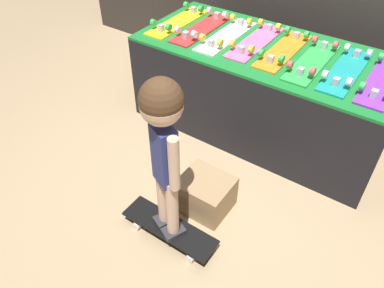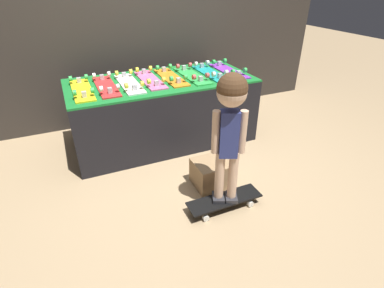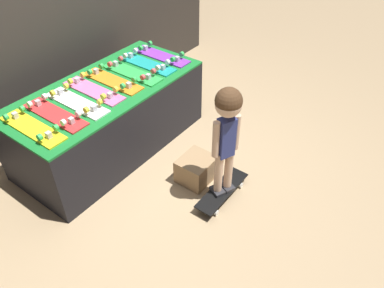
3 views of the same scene
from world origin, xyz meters
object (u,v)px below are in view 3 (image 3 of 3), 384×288
skateboard_teal_on_rack (146,63)px  skateboard_on_floor (222,191)px  skateboard_red_on_rack (55,114)px  child (227,124)px  skateboard_purple_on_rack (161,55)px  skateboard_green_on_rack (132,72)px  storage_box (196,169)px  skateboard_white_on_rack (77,102)px  skateboard_pink_on_rack (93,90)px  skateboard_orange_on_rack (112,80)px  skateboard_yellow_on_rack (32,127)px

skateboard_teal_on_rack → skateboard_on_floor: skateboard_teal_on_rack is taller
skateboard_red_on_rack → child: child is taller
skateboard_teal_on_rack → skateboard_purple_on_rack: 0.23m
skateboard_green_on_rack → storage_box: bearing=-103.3°
skateboard_red_on_rack → skateboard_on_floor: skateboard_red_on_rack is taller
skateboard_purple_on_rack → skateboard_on_floor: skateboard_purple_on_rack is taller
skateboard_white_on_rack → skateboard_on_floor: (0.41, -1.31, -0.67)m
skateboard_pink_on_rack → skateboard_on_floor: (0.18, -1.35, -0.67)m
skateboard_red_on_rack → skateboard_orange_on_rack: same height
skateboard_red_on_rack → storage_box: 1.36m
skateboard_on_floor → storage_box: bearing=81.0°
skateboard_red_on_rack → skateboard_white_on_rack: bearing=-2.0°
skateboard_yellow_on_rack → skateboard_teal_on_rack: (1.38, 0.00, 0.00)m
skateboard_purple_on_rack → storage_box: 1.35m
skateboard_yellow_on_rack → skateboard_teal_on_rack: size_ratio=1.00×
skateboard_teal_on_rack → skateboard_on_floor: bearing=-111.4°
skateboard_red_on_rack → storage_box: skateboard_red_on_rack is taller
skateboard_red_on_rack → skateboard_teal_on_rack: size_ratio=1.00×
skateboard_red_on_rack → skateboard_purple_on_rack: (1.38, -0.01, 0.00)m
skateboard_white_on_rack → skateboard_green_on_rack: size_ratio=1.00×
skateboard_pink_on_rack → skateboard_on_floor: bearing=-82.4°
skateboard_teal_on_rack → child: bearing=-111.4°
skateboard_pink_on_rack → skateboard_green_on_rack: 0.46m
skateboard_on_floor → skateboard_red_on_rack: bearing=115.9°
skateboard_purple_on_rack → child: size_ratio=0.64×
skateboard_pink_on_rack → skateboard_orange_on_rack: size_ratio=1.00×
skateboard_white_on_rack → skateboard_on_floor: bearing=-72.6°
skateboard_purple_on_rack → storage_box: skateboard_purple_on_rack is taller
skateboard_teal_on_rack → skateboard_green_on_rack: bearing=-177.5°
skateboard_green_on_rack → skateboard_purple_on_rack: 0.46m
skateboard_teal_on_rack → skateboard_purple_on_rack: size_ratio=1.00×
storage_box → skateboard_white_on_rack: bearing=115.2°
skateboard_teal_on_rack → storage_box: (-0.46, -0.98, -0.62)m
skateboard_on_floor → skateboard_pink_on_rack: bearing=97.6°
skateboard_red_on_rack → skateboard_teal_on_rack: (1.15, -0.01, 0.00)m
skateboard_green_on_rack → skateboard_on_floor: skateboard_green_on_rack is taller
skateboard_white_on_rack → skateboard_orange_on_rack: same height
skateboard_pink_on_rack → child: child is taller
skateboard_pink_on_rack → skateboard_white_on_rack: bearing=-170.4°
skateboard_pink_on_rack → child: (0.18, -1.35, 0.09)m
skateboard_purple_on_rack → skateboard_pink_on_rack: bearing=177.3°
child → storage_box: (0.05, 0.33, -0.71)m
skateboard_white_on_rack → skateboard_orange_on_rack: bearing=3.7°
skateboard_teal_on_rack → child: size_ratio=0.64×
skateboard_red_on_rack → skateboard_on_floor: (0.64, -1.32, -0.67)m
skateboard_green_on_rack → skateboard_teal_on_rack: (0.23, 0.01, 0.00)m
skateboard_white_on_rack → child: size_ratio=0.64×
skateboard_on_floor → skateboard_teal_on_rack: bearing=68.6°
skateboard_orange_on_rack → skateboard_purple_on_rack: size_ratio=1.00×
skateboard_on_floor → skateboard_purple_on_rack: bearing=60.3°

